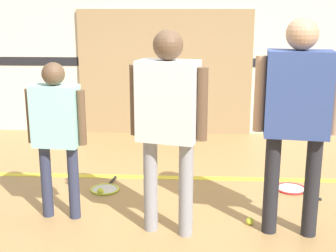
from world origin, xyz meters
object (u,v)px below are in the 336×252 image
Objects in this scene: person_instructor at (168,112)px; person_student_right at (297,106)px; tennis_ball_stray_left at (250,221)px; racket_second_spare at (292,189)px; tennis_ball_by_spare_racket at (100,191)px; racket_spare_on_floor at (105,189)px; person_student_left at (56,124)px.

person_instructor is 0.95× the size of person_student_right.
person_student_right is 26.16× the size of tennis_ball_stray_left.
tennis_ball_by_spare_racket is at bearing -124.47° from racket_second_spare.
tennis_ball_stray_left is at bearing -74.03° from racket_second_spare.
racket_second_spare is at bearing 56.95° from tennis_ball_stray_left.
racket_spare_on_floor is at bearing -19.32° from person_student_right.
racket_second_spare is 7.47× the size of tennis_ball_by_spare_racket.
person_student_right is (1.94, -0.20, 0.23)m from person_student_left.
person_student_left is at bearing 165.55° from racket_spare_on_floor.
person_student_right is at bearing -107.90° from racket_spare_on_floor.
person_student_right reaches higher than person_instructor.
person_student_left is at bearing -179.30° from person_instructor.
person_instructor is 1.49m from racket_spare_on_floor.
racket_second_spare is at bearing 24.08° from person_student_left.
racket_second_spare is (2.16, 0.72, -0.83)m from person_student_left.
person_student_right is at bearing -0.43° from person_student_left.
person_instructor is at bearing -92.45° from racket_second_spare.
racket_spare_on_floor is (-1.67, 0.83, -1.06)m from person_student_right.
racket_spare_on_floor is at bearing 142.78° from person_instructor.
person_instructor is 1.20× the size of person_student_left.
racket_second_spare is 1.92m from tennis_ball_by_spare_racket.
racket_spare_on_floor is at bearing 152.86° from tennis_ball_stray_left.
person_student_left is 1.08m from racket_spare_on_floor.
person_student_left is 0.79× the size of person_student_right.
person_student_right is 3.34× the size of racket_spare_on_floor.
tennis_ball_stray_left is at bearing -108.49° from racket_spare_on_floor.
racket_second_spare is at bearing -96.03° from person_student_right.
person_student_right reaches higher than racket_second_spare.
person_student_left is 2.76× the size of racket_second_spare.
racket_second_spare is at bearing 53.11° from person_instructor.
tennis_ball_by_spare_racket is at bearing 157.56° from tennis_ball_stray_left.
person_student_right is 26.16× the size of tennis_ball_by_spare_racket.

